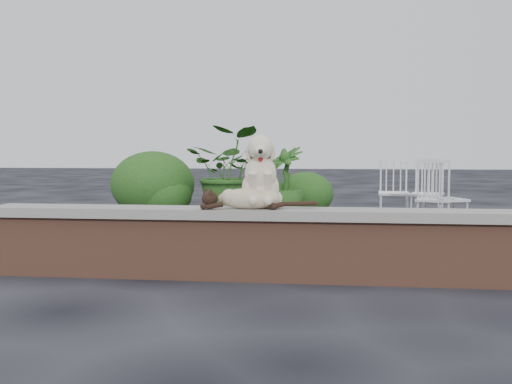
# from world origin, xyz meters

# --- Properties ---
(ground) EXTENTS (60.00, 60.00, 0.00)m
(ground) POSITION_xyz_m (0.00, 0.00, 0.00)
(ground) COLOR black
(ground) RESTS_ON ground
(brick_wall) EXTENTS (6.00, 0.30, 0.50)m
(brick_wall) POSITION_xyz_m (0.00, 0.00, 0.25)
(brick_wall) COLOR brown
(brick_wall) RESTS_ON ground
(capstone) EXTENTS (6.20, 0.40, 0.08)m
(capstone) POSITION_xyz_m (0.00, 0.00, 0.54)
(capstone) COLOR slate
(capstone) RESTS_ON brick_wall
(dog) EXTENTS (0.45, 0.56, 0.60)m
(dog) POSITION_xyz_m (-0.83, 0.10, 0.88)
(dog) COLOR beige
(dog) RESTS_ON capstone
(cat) EXTENTS (1.13, 0.39, 0.19)m
(cat) POSITION_xyz_m (-0.91, -0.05, 0.67)
(cat) COLOR #C0AC89
(cat) RESTS_ON capstone
(chair_e) EXTENTS (0.72, 0.72, 0.94)m
(chair_e) POSITION_xyz_m (1.16, 2.70, 0.47)
(chair_e) COLOR white
(chair_e) RESTS_ON ground
(chair_d) EXTENTS (0.70, 0.70, 0.94)m
(chair_d) POSITION_xyz_m (1.07, 3.55, 0.47)
(chair_d) COLOR white
(chair_d) RESTS_ON ground
(chair_c) EXTENTS (0.72, 0.72, 0.94)m
(chair_c) POSITION_xyz_m (1.03, 2.64, 0.47)
(chair_c) COLOR white
(chair_c) RESTS_ON ground
(chair_b) EXTENTS (0.59, 0.59, 0.94)m
(chair_b) POSITION_xyz_m (0.64, 3.69, 0.47)
(chair_b) COLOR white
(chair_b) RESTS_ON ground
(potted_plant_a) EXTENTS (1.40, 1.25, 1.43)m
(potted_plant_a) POSITION_xyz_m (-1.82, 4.49, 0.72)
(potted_plant_a) COLOR #214614
(potted_plant_a) RESTS_ON ground
(potted_plant_b) EXTENTS (0.88, 0.88, 1.11)m
(potted_plant_b) POSITION_xyz_m (-0.95, 4.43, 0.56)
(potted_plant_b) COLOR #214614
(potted_plant_b) RESTS_ON ground
(shrubbery) EXTENTS (3.68, 1.48, 1.10)m
(shrubbery) POSITION_xyz_m (-2.66, 4.77, 0.43)
(shrubbery) COLOR #214614
(shrubbery) RESTS_ON ground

